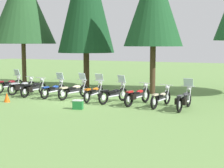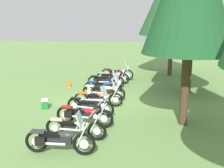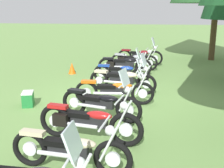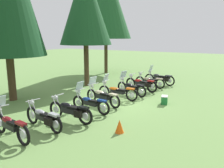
% 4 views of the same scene
% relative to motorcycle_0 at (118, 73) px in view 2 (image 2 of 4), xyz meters
% --- Properties ---
extents(ground_plane, '(80.00, 80.00, 0.00)m').
position_rel_motorcycle_0_xyz_m(ground_plane, '(5.52, -0.64, -0.48)').
color(ground_plane, '#6B934C').
extents(motorcycle_0, '(0.62, 2.26, 1.38)m').
position_rel_motorcycle_0_xyz_m(motorcycle_0, '(0.00, 0.00, 0.00)').
color(motorcycle_0, black).
rests_on(motorcycle_0, ground_plane).
extents(motorcycle_1, '(0.71, 2.18, 1.00)m').
position_rel_motorcycle_0_xyz_m(motorcycle_1, '(1.18, -0.30, -0.03)').
color(motorcycle_1, black).
rests_on(motorcycle_1, ground_plane).
extents(motorcycle_2, '(0.69, 2.28, 1.01)m').
position_rel_motorcycle_0_xyz_m(motorcycle_2, '(2.29, -0.60, -0.02)').
color(motorcycle_2, black).
rests_on(motorcycle_2, ground_plane).
extents(motorcycle_3, '(0.71, 2.15, 1.34)m').
position_rel_motorcycle_0_xyz_m(motorcycle_3, '(3.64, -0.54, -0.04)').
color(motorcycle_3, black).
rests_on(motorcycle_3, ground_plane).
extents(motorcycle_4, '(0.81, 2.32, 1.35)m').
position_rel_motorcycle_0_xyz_m(motorcycle_4, '(4.86, -0.38, -0.01)').
color(motorcycle_4, black).
rests_on(motorcycle_4, ground_plane).
extents(motorcycle_5, '(0.61, 2.35, 1.35)m').
position_rel_motorcycle_0_xyz_m(motorcycle_5, '(6.15, -0.48, -0.02)').
color(motorcycle_5, black).
rests_on(motorcycle_5, ground_plane).
extents(motorcycle_6, '(0.81, 2.18, 1.36)m').
position_rel_motorcycle_0_xyz_m(motorcycle_6, '(7.39, -0.69, -0.02)').
color(motorcycle_6, black).
rests_on(motorcycle_6, ground_plane).
extents(motorcycle_7, '(0.77, 2.34, 1.03)m').
position_rel_motorcycle_0_xyz_m(motorcycle_7, '(8.68, -0.77, -0.03)').
color(motorcycle_7, black).
rests_on(motorcycle_7, ground_plane).
extents(motorcycle_8, '(0.66, 2.21, 1.00)m').
position_rel_motorcycle_0_xyz_m(motorcycle_8, '(9.90, -0.80, -0.06)').
color(motorcycle_8, black).
rests_on(motorcycle_8, ground_plane).
extents(motorcycle_9, '(0.66, 2.25, 1.37)m').
position_rel_motorcycle_0_xyz_m(motorcycle_9, '(11.06, -1.08, 0.00)').
color(motorcycle_9, black).
rests_on(motorcycle_9, ground_plane).
extents(picnic_cooler, '(0.52, 0.42, 0.43)m').
position_rel_motorcycle_0_xyz_m(picnic_cooler, '(6.65, -2.98, -0.27)').
color(picnic_cooler, '#1E7233').
rests_on(picnic_cooler, ground_plane).
extents(traffic_cone, '(0.32, 0.32, 0.48)m').
position_rel_motorcycle_0_xyz_m(traffic_cone, '(2.34, -2.84, -0.24)').
color(traffic_cone, '#EA590F').
rests_on(traffic_cone, ground_plane).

